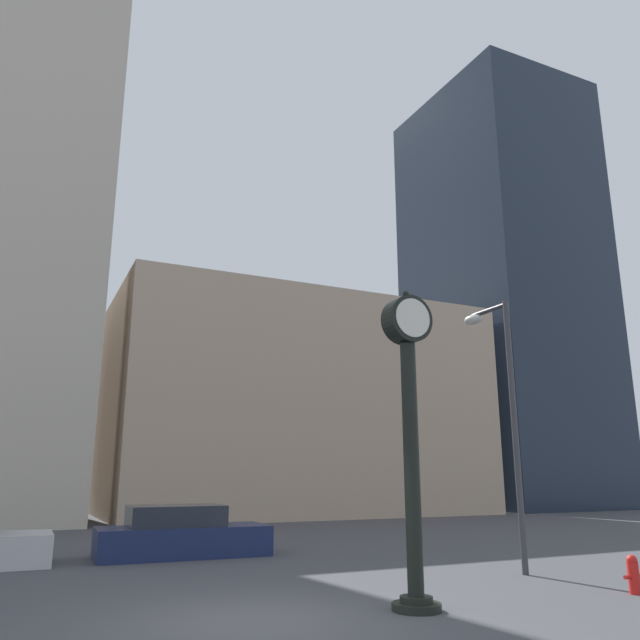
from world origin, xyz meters
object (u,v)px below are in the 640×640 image
street_clock (410,420)px  fire_hydrant_near (633,574)px  car_navy (181,535)px  street_lamp_right (500,387)px

street_clock → fire_hydrant_near: street_clock is taller
car_navy → fire_hydrant_near: bearing=-52.9°
car_navy → street_lamp_right: bearing=-42.3°
street_clock → street_lamp_right: 4.99m
fire_hydrant_near → street_lamp_right: size_ratio=0.11×
fire_hydrant_near → street_lamp_right: 4.79m
street_clock → fire_hydrant_near: 5.16m
car_navy → fire_hydrant_near: 10.79m
car_navy → fire_hydrant_near: size_ratio=6.65×
street_clock → street_lamp_right: bearing=30.1°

